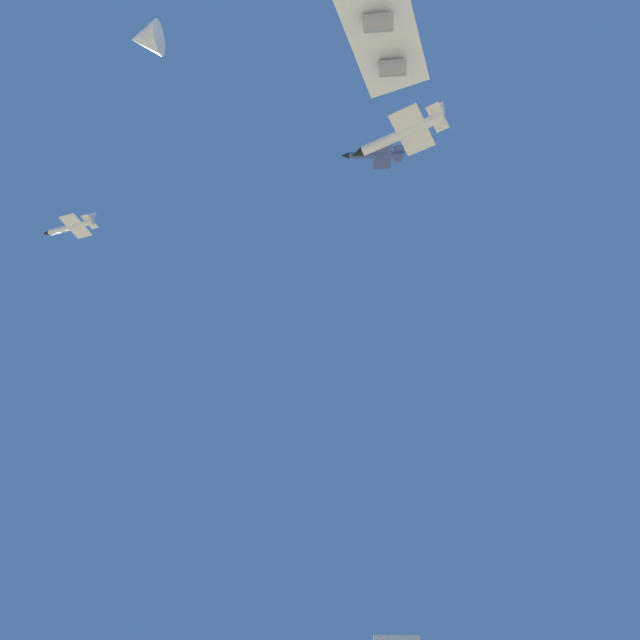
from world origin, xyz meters
TOP-DOWN VIEW (x-y plane):
  - chase_jet_left_wing at (-31.12, 28.90)m, footprint 15.28×8.50m
  - chase_jet_right_wing at (-19.51, -4.04)m, footprint 15.18×9.02m
  - chase_jet_high_escort at (58.61, 8.04)m, footprint 15.22×8.28m

SIDE VIEW (x-z plane):
  - chase_jet_left_wing at x=-31.12m, z-range 75.03..79.03m
  - chase_jet_high_escort at x=58.61m, z-range 108.92..112.92m
  - chase_jet_right_wing at x=-19.51m, z-range 115.80..119.80m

